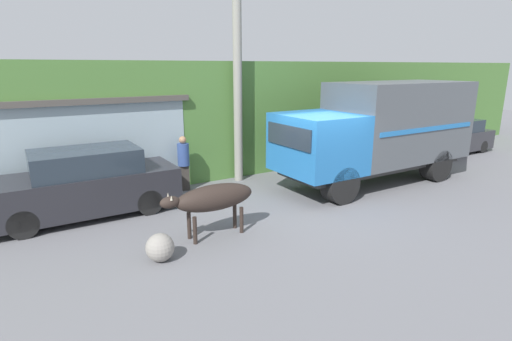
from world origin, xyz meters
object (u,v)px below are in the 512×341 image
utility_pole (238,72)px  cargo_truck (382,129)px  parked_suv (85,185)px  pedestrian_on_hill (184,161)px  hatchback_car (453,137)px  roadside_rock (160,247)px  brown_cow (213,198)px

utility_pole → cargo_truck: bearing=-34.4°
cargo_truck → parked_suv: bearing=166.1°
utility_pole → pedestrian_on_hill: bearing=-177.3°
cargo_truck → hatchback_car: cargo_truck is taller
cargo_truck → hatchback_car: size_ratio=1.77×
hatchback_car → utility_pole: (-10.08, 1.14, 2.83)m
utility_pole → roadside_rock: 6.72m
parked_suv → utility_pole: 5.66m
hatchback_car → roadside_rock: (-14.19, -3.06, -0.42)m
cargo_truck → pedestrian_on_hill: cargo_truck is taller
brown_cow → hatchback_car: bearing=9.3°
utility_pole → roadside_rock: utility_pole is taller
cargo_truck → brown_cow: size_ratio=3.17×
hatchback_car → parked_suv: bearing=178.9°
brown_cow → hatchback_car: (12.77, 2.55, -0.19)m
pedestrian_on_hill → brown_cow: bearing=93.5°
cargo_truck → brown_cow: cargo_truck is taller
utility_pole → parked_suv: bearing=-170.2°
cargo_truck → roadside_rock: size_ratio=12.29×
brown_cow → utility_pole: size_ratio=0.32×
parked_suv → hatchback_car: (14.98, -0.29, -0.13)m
hatchback_car → utility_pole: size_ratio=0.57×
pedestrian_on_hill → roadside_rock: pedestrian_on_hill is taller
cargo_truck → utility_pole: utility_pole is taller
brown_cow → parked_suv: (-2.20, 2.84, -0.07)m
parked_suv → pedestrian_on_hill: bearing=11.9°
cargo_truck → parked_suv: (-8.71, 1.75, -0.94)m
cargo_truck → utility_pole: size_ratio=1.00×
roadside_rock → cargo_truck: bearing=11.4°
cargo_truck → roadside_rock: (-7.92, -1.60, -1.48)m
brown_cow → roadside_rock: (-1.42, -0.52, -0.61)m
cargo_truck → parked_suv: 8.93m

